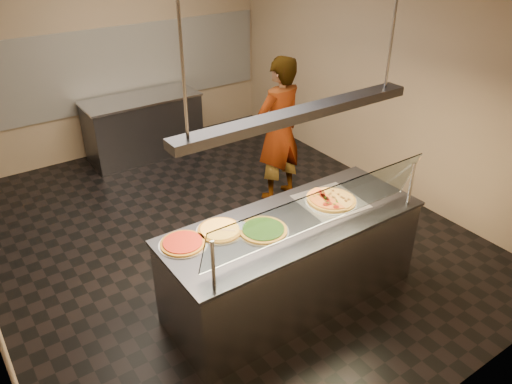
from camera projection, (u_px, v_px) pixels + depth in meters
ground at (220, 233)px, 6.00m from camera, size 5.00×6.00×0.02m
wall_back at (112, 54)px, 7.40m from camera, size 5.00×0.02×3.00m
wall_front at (462, 258)px, 3.10m from camera, size 5.00×0.02×3.00m
wall_right at (381, 75)px, 6.49m from camera, size 0.02×6.00×3.00m
tile_band at (115, 68)px, 7.48m from camera, size 4.90×0.02×1.20m
serving_counter at (292, 261)px, 4.75m from camera, size 2.48×0.94×0.93m
sneeze_guard at (321, 209)px, 4.13m from camera, size 2.24×0.18×0.54m
perforated_tray at (331, 201)px, 4.81m from camera, size 0.62×0.62×0.01m
half_pizza_pepperoni at (322, 202)px, 4.74m from camera, size 0.28×0.49×0.05m
half_pizza_sausage at (340, 196)px, 4.85m from camera, size 0.28×0.49×0.04m
pizza_spinach at (263, 229)px, 4.37m from camera, size 0.45×0.45×0.03m
pizza_cheese at (220, 230)px, 4.37m from camera, size 0.42×0.42×0.03m
pizza_tomato at (183, 243)px, 4.19m from camera, size 0.41×0.41×0.03m
pizza_spatula at (233, 228)px, 4.36m from camera, size 0.29×0.17×0.02m
prep_table at (144, 126)px, 7.67m from camera, size 1.73×0.74×0.93m
worker at (279, 131)px, 6.30m from camera, size 0.74×0.53×1.89m
heat_lamp_housing at (299, 114)px, 4.02m from camera, size 2.30×0.18×0.08m
lamp_rod_left at (183, 67)px, 3.25m from camera, size 0.02×0.02×1.01m
lamp_rod_right at (393, 30)px, 4.24m from camera, size 0.02×0.02×1.01m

